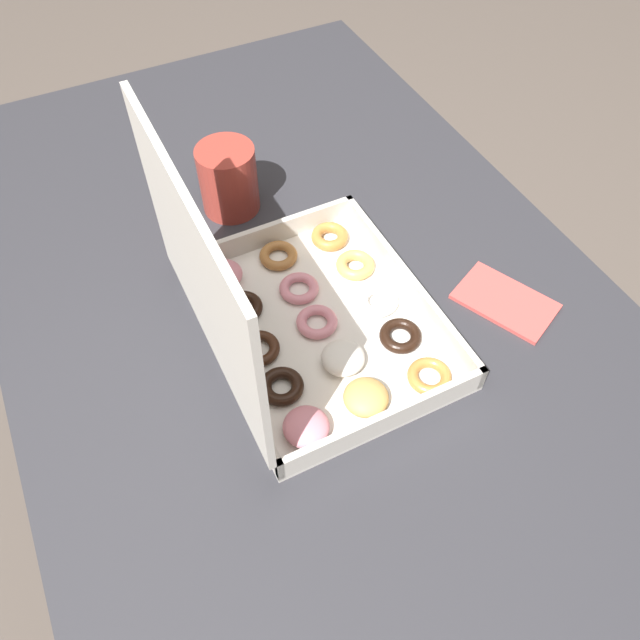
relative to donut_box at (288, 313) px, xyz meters
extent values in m
plane|color=#564C44|center=(0.04, -0.05, -0.78)|extent=(8.00, 8.00, 0.00)
cube|color=#2D2D33|center=(0.04, -0.05, -0.07)|extent=(1.29, 0.76, 0.03)
cylinder|color=#2D2D33|center=(0.64, -0.38, -0.43)|extent=(0.06, 0.06, 0.69)
cylinder|color=#2D2D33|center=(0.64, 0.29, -0.43)|extent=(0.06, 0.06, 0.69)
cube|color=silver|center=(0.00, -0.04, -0.06)|extent=(0.33, 0.26, 0.01)
cube|color=beige|center=(0.00, -0.17, -0.04)|extent=(0.33, 0.01, 0.03)
cube|color=beige|center=(0.00, 0.08, -0.04)|extent=(0.33, 0.01, 0.03)
cube|color=beige|center=(-0.16, -0.04, -0.04)|extent=(0.01, 0.26, 0.03)
cube|color=beige|center=(0.16, -0.04, -0.04)|extent=(0.01, 0.26, 0.03)
cube|color=beige|center=(0.00, 0.09, 0.11)|extent=(0.33, 0.01, 0.25)
torus|color=#B77A38|center=(-0.13, -0.12, -0.05)|extent=(0.05, 0.05, 0.01)
torus|color=black|center=(-0.06, -0.12, -0.05)|extent=(0.05, 0.05, 0.01)
torus|color=white|center=(0.00, -0.12, -0.05)|extent=(0.05, 0.05, 0.01)
torus|color=tan|center=(0.07, -0.13, -0.04)|extent=(0.05, 0.05, 0.02)
torus|color=#B77A38|center=(0.13, -0.12, -0.04)|extent=(0.05, 0.05, 0.02)
ellipsoid|color=tan|center=(-0.12, -0.04, -0.04)|extent=(0.05, 0.05, 0.03)
ellipsoid|color=white|center=(-0.06, -0.04, -0.04)|extent=(0.05, 0.05, 0.03)
torus|color=pink|center=(0.00, -0.04, -0.05)|extent=(0.05, 0.05, 0.01)
torus|color=pink|center=(0.06, -0.04, -0.05)|extent=(0.05, 0.05, 0.01)
torus|color=#9E6633|center=(0.13, -0.04, -0.05)|extent=(0.05, 0.05, 0.01)
ellipsoid|color=pink|center=(-0.12, 0.04, -0.04)|extent=(0.05, 0.05, 0.02)
torus|color=black|center=(-0.06, 0.04, -0.05)|extent=(0.05, 0.05, 0.01)
torus|color=#381E11|center=(0.00, 0.04, -0.05)|extent=(0.05, 0.05, 0.01)
torus|color=black|center=(0.07, 0.04, -0.05)|extent=(0.05, 0.05, 0.01)
ellipsoid|color=pink|center=(0.13, 0.04, -0.04)|extent=(0.05, 0.05, 0.02)
cylinder|color=#A3382D|center=(0.26, -0.03, -0.01)|extent=(0.08, 0.08, 0.10)
cylinder|color=black|center=(0.26, -0.03, 0.04)|extent=(0.07, 0.07, 0.01)
cube|color=#CC4C47|center=(-0.07, -0.28, -0.06)|extent=(0.15, 0.12, 0.01)
camera|label=1|loc=(-0.42, 0.17, 0.57)|focal=35.00mm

